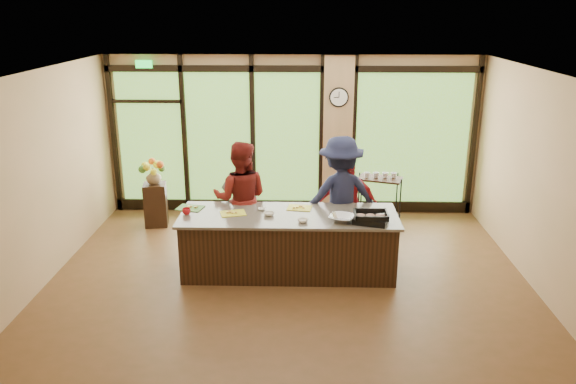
# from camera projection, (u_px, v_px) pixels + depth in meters

# --- Properties ---
(floor) EXTENTS (7.00, 7.00, 0.00)m
(floor) POSITION_uv_depth(u_px,v_px,m) (288.00, 280.00, 8.24)
(floor) COLOR brown
(floor) RESTS_ON ground
(ceiling) EXTENTS (7.00, 7.00, 0.00)m
(ceiling) POSITION_uv_depth(u_px,v_px,m) (288.00, 73.00, 7.30)
(ceiling) COLOR white
(ceiling) RESTS_ON back_wall
(back_wall) EXTENTS (7.00, 0.00, 7.00)m
(back_wall) POSITION_uv_depth(u_px,v_px,m) (292.00, 136.00, 10.61)
(back_wall) COLOR tan
(back_wall) RESTS_ON floor
(left_wall) EXTENTS (0.00, 6.00, 6.00)m
(left_wall) POSITION_uv_depth(u_px,v_px,m) (39.00, 181.00, 7.86)
(left_wall) COLOR tan
(left_wall) RESTS_ON floor
(right_wall) EXTENTS (0.00, 6.00, 6.00)m
(right_wall) POSITION_uv_depth(u_px,v_px,m) (543.00, 185.00, 7.68)
(right_wall) COLOR tan
(right_wall) RESTS_ON floor
(window_wall) EXTENTS (6.90, 0.12, 3.00)m
(window_wall) POSITION_uv_depth(u_px,v_px,m) (301.00, 142.00, 10.60)
(window_wall) COLOR tan
(window_wall) RESTS_ON floor
(island_base) EXTENTS (3.10, 1.00, 0.88)m
(island_base) POSITION_uv_depth(u_px,v_px,m) (289.00, 244.00, 8.38)
(island_base) COLOR black
(island_base) RESTS_ON floor
(countertop) EXTENTS (3.20, 1.10, 0.04)m
(countertop) POSITION_uv_depth(u_px,v_px,m) (289.00, 216.00, 8.24)
(countertop) COLOR #6D655A
(countertop) RESTS_ON island_base
(wall_clock) EXTENTS (0.36, 0.04, 0.36)m
(wall_clock) POSITION_uv_depth(u_px,v_px,m) (339.00, 97.00, 10.23)
(wall_clock) COLOR black
(wall_clock) RESTS_ON window_wall
(cook_left) EXTENTS (0.73, 0.62, 1.68)m
(cook_left) POSITION_uv_depth(u_px,v_px,m) (241.00, 202.00, 9.01)
(cook_left) COLOR slate
(cook_left) RESTS_ON floor
(cook_midleft) EXTENTS (0.92, 0.73, 1.85)m
(cook_midleft) POSITION_uv_depth(u_px,v_px,m) (241.00, 198.00, 8.90)
(cook_midleft) COLOR maroon
(cook_midleft) RESTS_ON floor
(cook_midright) EXTENTS (0.98, 0.46, 1.62)m
(cook_midright) POSITION_uv_depth(u_px,v_px,m) (348.00, 205.00, 8.95)
(cook_midright) COLOR #B41B24
(cook_midright) RESTS_ON floor
(cook_right) EXTENTS (1.39, 0.99, 1.94)m
(cook_right) POSITION_uv_depth(u_px,v_px,m) (340.00, 197.00, 8.85)
(cook_right) COLOR #1B1F3C
(cook_right) RESTS_ON floor
(roasting_pan) EXTENTS (0.55, 0.48, 0.08)m
(roasting_pan) POSITION_uv_depth(u_px,v_px,m) (371.00, 220.00, 7.91)
(roasting_pan) COLOR black
(roasting_pan) RESTS_ON countertop
(mixing_bowl) EXTENTS (0.46, 0.46, 0.09)m
(mixing_bowl) POSITION_uv_depth(u_px,v_px,m) (342.00, 218.00, 7.96)
(mixing_bowl) COLOR silver
(mixing_bowl) RESTS_ON countertop
(cutting_board_left) EXTENTS (0.44, 0.37, 0.01)m
(cutting_board_left) POSITION_uv_depth(u_px,v_px,m) (190.00, 208.00, 8.48)
(cutting_board_left) COLOR #427C2D
(cutting_board_left) RESTS_ON countertop
(cutting_board_center) EXTENTS (0.42, 0.36, 0.01)m
(cutting_board_center) POSITION_uv_depth(u_px,v_px,m) (233.00, 213.00, 8.26)
(cutting_board_center) COLOR yellow
(cutting_board_center) RESTS_ON countertop
(cutting_board_right) EXTENTS (0.39, 0.32, 0.01)m
(cutting_board_right) POSITION_uv_depth(u_px,v_px,m) (299.00, 208.00, 8.49)
(cutting_board_right) COLOR yellow
(cutting_board_right) RESTS_ON countertop
(prep_bowl_near) EXTENTS (0.18, 0.18, 0.05)m
(prep_bowl_near) POSITION_uv_depth(u_px,v_px,m) (269.00, 214.00, 8.18)
(prep_bowl_near) COLOR white
(prep_bowl_near) RESTS_ON countertop
(prep_bowl_mid) EXTENTS (0.19, 0.19, 0.05)m
(prep_bowl_mid) POSITION_uv_depth(u_px,v_px,m) (303.00, 221.00, 7.93)
(prep_bowl_mid) COLOR white
(prep_bowl_mid) RESTS_ON countertop
(prep_bowl_far) EXTENTS (0.13, 0.13, 0.03)m
(prep_bowl_far) POSITION_uv_depth(u_px,v_px,m) (262.00, 209.00, 8.41)
(prep_bowl_far) COLOR white
(prep_bowl_far) RESTS_ON countertop
(red_ramekin) EXTENTS (0.12, 0.12, 0.10)m
(red_ramekin) POSITION_uv_depth(u_px,v_px,m) (186.00, 211.00, 8.22)
(red_ramekin) COLOR red
(red_ramekin) RESTS_ON countertop
(flower_stand) EXTENTS (0.45, 0.45, 0.79)m
(flower_stand) POSITION_uv_depth(u_px,v_px,m) (156.00, 204.00, 10.21)
(flower_stand) COLOR black
(flower_stand) RESTS_ON floor
(flower_vase) EXTENTS (0.30, 0.30, 0.29)m
(flower_vase) POSITION_uv_depth(u_px,v_px,m) (154.00, 176.00, 10.05)
(flower_vase) COLOR #7C6243
(flower_vase) RESTS_ON flower_stand
(bar_cart) EXTENTS (0.85, 0.64, 1.03)m
(bar_cart) POSITION_uv_depth(u_px,v_px,m) (379.00, 195.00, 10.05)
(bar_cart) COLOR black
(bar_cart) RESTS_ON floor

